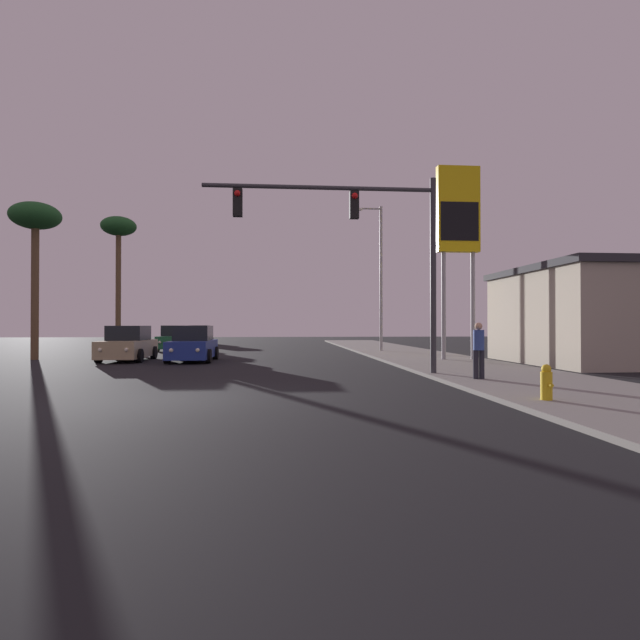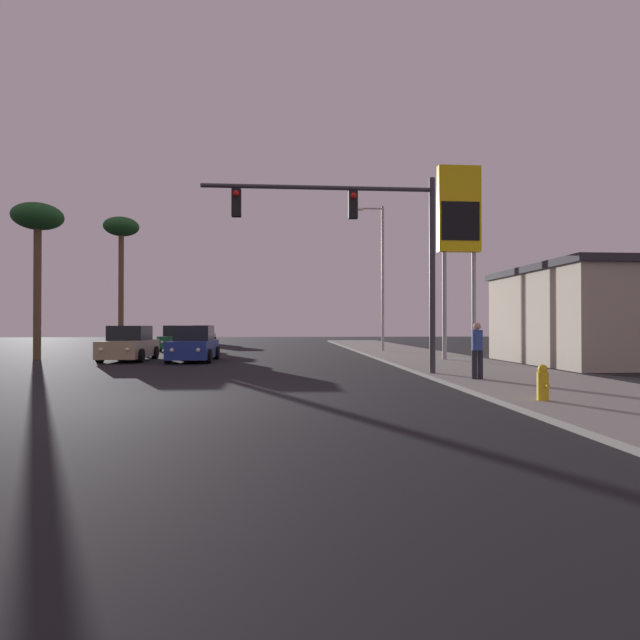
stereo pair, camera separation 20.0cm
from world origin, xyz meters
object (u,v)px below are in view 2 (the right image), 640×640
at_px(traffic_light_mast, 366,233).
at_px(street_lamp, 381,270).
at_px(palm_tree_near, 38,224).
at_px(palm_tree_mid, 121,234).
at_px(car_silver, 202,336).
at_px(car_blue, 194,345).
at_px(pedestrian_on_sidewalk, 477,348).
at_px(car_green, 178,339).
at_px(gas_station_sign, 459,220).
at_px(car_tan, 129,345).
at_px(fire_hydrant, 543,383).

xyz_separation_m(traffic_light_mast, street_lamp, (3.33, 14.40, 0.37)).
distance_m(palm_tree_near, palm_tree_mid, 10.13).
distance_m(car_silver, traffic_light_mast, 29.83).
height_order(car_blue, traffic_light_mast, traffic_light_mast).
bearing_deg(pedestrian_on_sidewalk, traffic_light_mast, 148.01).
xyz_separation_m(car_green, palm_tree_mid, (-4.24, 1.51, 7.30)).
xyz_separation_m(car_blue, palm_tree_near, (-8.00, 1.77, 5.99)).
height_order(car_silver, pedestrian_on_sidewalk, pedestrian_on_sidewalk).
bearing_deg(palm_tree_near, gas_station_sign, -8.85).
xyz_separation_m(street_lamp, palm_tree_near, (-18.28, -4.86, 1.63)).
bearing_deg(street_lamp, car_blue, -147.18).
xyz_separation_m(car_tan, car_silver, (0.33, 19.52, 0.00)).
bearing_deg(gas_station_sign, pedestrian_on_sidewalk, -106.46).
xyz_separation_m(car_tan, palm_tree_near, (-4.84, 1.17, 5.99)).
relative_size(traffic_light_mast, pedestrian_on_sidewalk, 4.61).
relative_size(fire_hydrant, palm_tree_near, 0.10).
xyz_separation_m(street_lamp, gas_station_sign, (2.11, -8.03, 1.50)).
relative_size(car_tan, gas_station_sign, 0.48).
distance_m(car_tan, pedestrian_on_sidewalk, 16.64).
xyz_separation_m(car_silver, fire_hydrant, (12.56, -33.92, -0.27)).
distance_m(car_green, palm_tree_near, 11.59).
bearing_deg(car_tan, pedestrian_on_sidewalk, 142.56).
bearing_deg(palm_tree_mid, street_lamp, -16.48).
bearing_deg(palm_tree_mid, fire_hydrant, -56.66).
xyz_separation_m(car_blue, pedestrian_on_sidewalk, (9.95, -9.64, 0.27)).
bearing_deg(traffic_light_mast, fire_hydrant, -65.36).
bearing_deg(fire_hydrant, car_tan, 131.82).
bearing_deg(pedestrian_on_sidewalk, palm_tree_near, 147.56).
height_order(car_green, palm_tree_mid, palm_tree_mid).
relative_size(car_blue, fire_hydrant, 5.67).
bearing_deg(palm_tree_mid, pedestrian_on_sidewalk, -51.46).
distance_m(car_green, pedestrian_on_sidewalk, 23.68).
xyz_separation_m(car_tan, traffic_light_mast, (10.12, -8.37, 3.99)).
bearing_deg(fire_hydrant, gas_station_sign, 77.87).
xyz_separation_m(palm_tree_near, palm_tree_mid, (0.90, 10.00, 1.31)).
relative_size(car_green, street_lamp, 0.48).
distance_m(car_green, street_lamp, 14.32).
bearing_deg(gas_station_sign, car_blue, 173.54).
distance_m(car_green, fire_hydrant, 27.16).
bearing_deg(street_lamp, traffic_light_mast, -103.01).
bearing_deg(car_blue, street_lamp, -147.01).
bearing_deg(gas_station_sign, car_tan, 172.67).
distance_m(traffic_light_mast, street_lamp, 14.78).
height_order(car_blue, fire_hydrant, car_blue).
bearing_deg(car_green, traffic_light_mast, 117.98).
bearing_deg(car_green, gas_station_sign, 141.99).
bearing_deg(car_silver, car_blue, 97.92).
relative_size(car_green, pedestrian_on_sidewalk, 2.59).
bearing_deg(gas_station_sign, car_green, 142.58).
bearing_deg(gas_station_sign, car_silver, 125.27).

